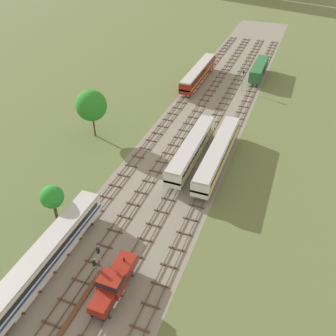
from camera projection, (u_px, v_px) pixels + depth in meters
ground_plane at (200, 125)px, 75.46m from camera, size 480.00×480.00×0.00m
ballast_bed at (200, 125)px, 75.46m from camera, size 17.98×176.00×0.01m
track_far_left at (170, 117)px, 78.15m from camera, size 2.40×126.00×0.29m
track_left at (191, 120)px, 76.81m from camera, size 2.40×126.00×0.29m
track_centre_left at (212, 124)px, 75.46m from camera, size 2.40×126.00×0.29m
track_centre at (234, 128)px, 74.12m from camera, size 2.40×126.00×0.29m
shunter_loco_centre_left_nearest at (113, 282)px, 41.59m from camera, size 2.74×8.46×3.10m
passenger_coach_far_left_near at (45, 256)px, 43.97m from camera, size 2.96×22.00×3.80m
diesel_railcar_centre_left_mid at (192, 148)px, 63.46m from camera, size 2.96×20.50×3.80m
passenger_coach_centre_midfar at (218, 153)px, 62.29m from camera, size 2.96×22.00×3.80m
passenger_coach_far_left_far at (198, 73)px, 92.14m from camera, size 2.96×22.00×3.80m
freight_boxcar_centre_farther at (259, 69)px, 94.66m from camera, size 2.87×14.00×3.60m
signal_post_nearest at (96, 269)px, 41.86m from camera, size 0.28×0.47×4.70m
signal_post_near at (243, 78)px, 87.34m from camera, size 0.28×0.47×5.34m
signal_post_mid at (100, 259)px, 42.40m from camera, size 0.28×0.47×5.64m
lineside_tree_0 at (91, 105)px, 68.04m from camera, size 5.95×5.95×9.62m
lineside_tree_1 at (52, 197)px, 49.69m from camera, size 3.30×3.30×6.35m
spare_rail_bundle at (80, 304)px, 41.41m from camera, size 0.60×10.00×0.24m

